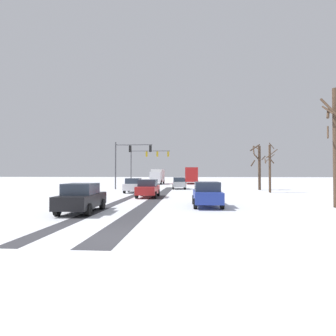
{
  "coord_description": "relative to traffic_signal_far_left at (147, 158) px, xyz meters",
  "views": [
    {
      "loc": [
        2.32,
        -8.92,
        2.17
      ],
      "look_at": [
        0.0,
        21.82,
        2.8
      ],
      "focal_mm": 28.53,
      "sensor_mm": 36.0,
      "label": 1
    }
  ],
  "objects": [
    {
      "name": "bare_tree_sidewalk_mid",
      "position": [
        16.43,
        -15.27,
        -1.92
      ],
      "size": [
        1.56,
        1.42,
        5.62
      ],
      "color": "#4C3828",
      "rests_on": "ground"
    },
    {
      "name": "sidewalk_kerb_right",
      "position": [
        13.95,
        -23.22,
        -4.76
      ],
      "size": [
        4.0,
        34.3,
        0.12
      ],
      "primitive_type": "cube",
      "color": "white",
      "rests_on": "ground"
    },
    {
      "name": "traffic_signal_near_left",
      "position": [
        -1.01,
        -10.09,
        -0.21
      ],
      "size": [
        5.21,
        0.43,
        6.5
      ],
      "color": "#47474C",
      "rests_on": "ground"
    },
    {
      "name": "bare_tree_sidewalk_far",
      "position": [
        16.48,
        -10.19,
        -1.5
      ],
      "size": [
        1.9,
        1.95,
        6.16
      ],
      "color": "#423023",
      "rests_on": "ground"
    },
    {
      "name": "wheel_track_left_lane",
      "position": [
        4.45,
        -21.66,
        -4.82
      ],
      "size": [
        1.19,
        34.3,
        0.01
      ],
      "primitive_type": "cube",
      "color": "#38383D",
      "rests_on": "ground"
    },
    {
      "name": "box_truck_delivery",
      "position": [
        0.93,
        8.32,
        -3.19
      ],
      "size": [
        2.4,
        7.44,
        3.02
      ],
      "color": "silver",
      "rests_on": "ground"
    },
    {
      "name": "car_silver_lead",
      "position": [
        5.94,
        -8.85,
        -4.0
      ],
      "size": [
        2.01,
        4.19,
        1.62
      ],
      "color": "#B7BABF",
      "rests_on": "ground"
    },
    {
      "name": "car_white_second",
      "position": [
        1.01,
        -16.16,
        -4.0
      ],
      "size": [
        1.94,
        4.15,
        1.62
      ],
      "color": "silver",
      "rests_on": "ground"
    },
    {
      "name": "traffic_signal_far_left",
      "position": [
        0.0,
        0.0,
        0.0
      ],
      "size": [
        6.96,
        0.47,
        6.5
      ],
      "color": "#47474C",
      "rests_on": "ground"
    },
    {
      "name": "bare_tree_sidewalk_near",
      "position": [
        16.27,
        -29.04,
        -0.86
      ],
      "size": [
        1.6,
        1.51,
        7.45
      ],
      "color": "#4C3828",
      "rests_on": "ground"
    },
    {
      "name": "wheel_track_right_lane",
      "position": [
        1.92,
        -21.66,
        -4.82
      ],
      "size": [
        0.78,
        34.3,
        0.01
      ],
      "primitive_type": "cube",
      "color": "#38383D",
      "rests_on": "ground"
    },
    {
      "name": "car_black_fifth",
      "position": [
        1.29,
        -31.72,
        -4.0
      ],
      "size": [
        1.98,
        4.17,
        1.62
      ],
      "color": "black",
      "rests_on": "ground"
    },
    {
      "name": "ground_plane",
      "position": [
        4.89,
        -37.25,
        -4.82
      ],
      "size": [
        300.0,
        300.0,
        0.0
      ],
      "primitive_type": "plane",
      "color": "silver"
    },
    {
      "name": "bus_oncoming",
      "position": [
        7.84,
        11.61,
        -2.83
      ],
      "size": [
        2.75,
        11.02,
        3.38
      ],
      "color": "#B21E1E",
      "rests_on": "ground"
    },
    {
      "name": "car_red_third",
      "position": [
        3.57,
        -22.1,
        -4.0
      ],
      "size": [
        1.85,
        4.11,
        1.62
      ],
      "color": "red",
      "rests_on": "ground"
    },
    {
      "name": "car_blue_fourth",
      "position": [
        8.44,
        -28.53,
        -4.0
      ],
      "size": [
        1.88,
        4.12,
        1.62
      ],
      "color": "#233899",
      "rests_on": "ground"
    }
  ]
}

